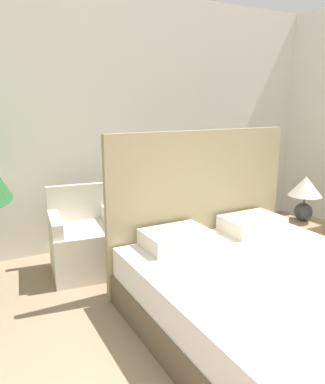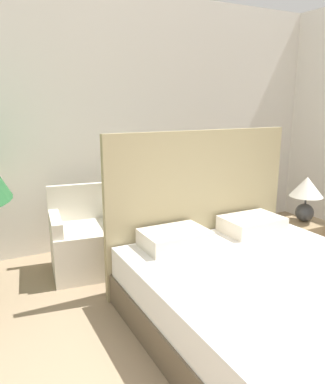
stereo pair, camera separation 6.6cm
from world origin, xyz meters
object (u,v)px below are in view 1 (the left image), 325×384
Objects in this scene: bed at (271,294)px; armchair_near_window_left at (85,245)px; armchair_near_window_right at (171,229)px; side_table at (133,244)px; table_lamp at (305,192)px; nightstand at (301,242)px.

bed is 2.52× the size of armchair_near_window_left.
side_table is (-0.50, -0.07, -0.07)m from armchair_near_window_right.
side_table is (-1.59, 0.81, -0.56)m from table_lamp.
bed is 1.49m from table_lamp.
armchair_near_window_left is at bearing 157.02° from nightstand.
armchair_near_window_left reaches higher than nightstand.
bed is at bearing -146.93° from nightstand.
side_table is (-0.42, 1.59, -0.08)m from bed.
bed is 4.91× the size of side_table.
side_table is at bearing -0.62° from armchair_near_window_left.
bed is 4.51× the size of nightstand.
armchair_near_window_left is 0.50m from side_table.
armchair_near_window_right is 1.95× the size of side_table.
bed reaches higher than armchair_near_window_right.
nightstand is at bearing -43.99° from table_lamp.
armchair_near_window_left and armchair_near_window_right have the same top height.
armchair_near_window_right is at bearing 141.07° from nightstand.
table_lamp reaches higher than armchair_near_window_right.
bed is 4.55× the size of table_lamp.
armchair_near_window_left is 2.28m from nightstand.
bed reaches higher than nightstand.
nightstand is at bearing -35.49° from armchair_near_window_right.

